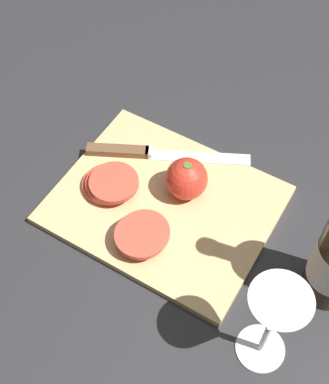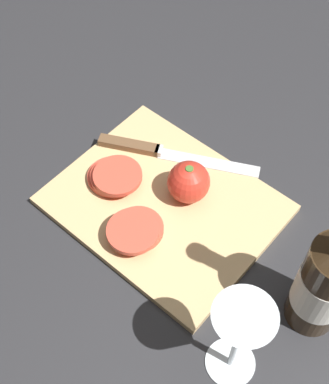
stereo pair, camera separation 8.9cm
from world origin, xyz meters
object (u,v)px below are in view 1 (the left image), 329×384
object	(u,v)px
wine_glass	(274,316)
tomato_slice_stack_far	(110,183)
tomato_slice_stack_near	(143,234)
knife	(136,152)
whole_tomato	(187,179)

from	to	relation	value
wine_glass	tomato_slice_stack_far	world-z (taller)	wine_glass
wine_glass	tomato_slice_stack_near	xyz separation A→B (m)	(0.24, -0.06, -0.10)
wine_glass	knife	bearing A→B (deg)	-30.94
whole_tomato	tomato_slice_stack_near	xyz separation A→B (m)	(0.01, 0.12, -0.02)
whole_tomato	tomato_slice_stack_near	world-z (taller)	whole_tomato
whole_tomato	tomato_slice_stack_far	size ratio (longest dim) A/B	0.72
wine_glass	tomato_slice_stack_near	size ratio (longest dim) A/B	1.73
wine_glass	whole_tomato	xyz separation A→B (m)	(0.23, -0.18, -0.07)
knife	whole_tomato	bearing A→B (deg)	-39.23
whole_tomato	knife	xyz separation A→B (m)	(0.12, -0.03, -0.03)
whole_tomato	tomato_slice_stack_far	bearing A→B (deg)	27.91
wine_glass	knife	distance (m)	0.42
knife	tomato_slice_stack_near	size ratio (longest dim) A/B	2.72
wine_glass	knife	world-z (taller)	wine_glass
whole_tomato	tomato_slice_stack_far	distance (m)	0.13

